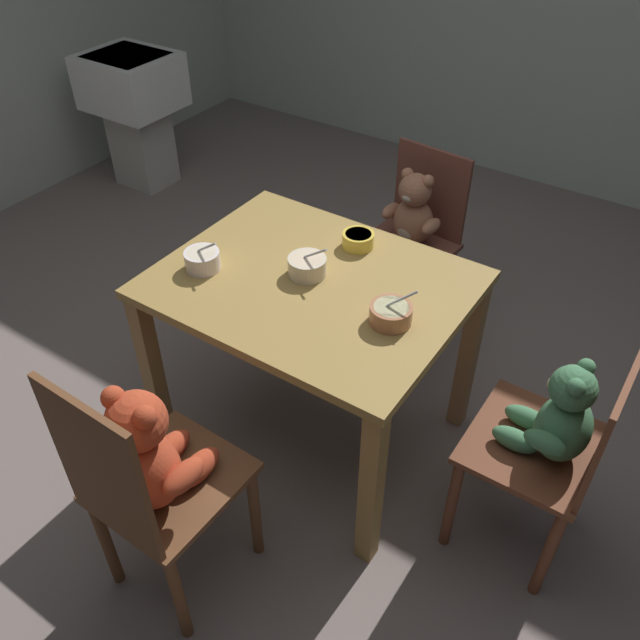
{
  "coord_description": "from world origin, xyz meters",
  "views": [
    {
      "loc": [
        1.0,
        -1.45,
        2.03
      ],
      "look_at": [
        0.0,
        0.05,
        0.53
      ],
      "focal_mm": 36.98,
      "sensor_mm": 36.0,
      "label": 1
    }
  ],
  "objects_px": {
    "teddy_chair_near_right": "(556,432)",
    "sink_basin": "(134,102)",
    "porridge_bowl_cream_center": "(307,266)",
    "teddy_chair_near_front": "(150,466)",
    "porridge_bowl_yellow_far_center": "(358,240)",
    "teddy_chair_far_center": "(411,228)",
    "dining_table": "(312,308)",
    "porridge_bowl_terracotta_near_right": "(391,314)",
    "porridge_bowl_white_near_left": "(202,260)"
  },
  "relations": [
    {
      "from": "porridge_bowl_yellow_far_center",
      "to": "porridge_bowl_terracotta_near_right",
      "type": "distance_m",
      "value": 0.43
    },
    {
      "from": "dining_table",
      "to": "porridge_bowl_cream_center",
      "type": "xyz_separation_m",
      "value": [
        -0.03,
        0.02,
        0.15
      ]
    },
    {
      "from": "teddy_chair_far_center",
      "to": "porridge_bowl_cream_center",
      "type": "relative_size",
      "value": 6.08
    },
    {
      "from": "teddy_chair_near_right",
      "to": "porridge_bowl_white_near_left",
      "type": "distance_m",
      "value": 1.25
    },
    {
      "from": "teddy_chair_far_center",
      "to": "porridge_bowl_yellow_far_center",
      "type": "distance_m",
      "value": 0.56
    },
    {
      "from": "teddy_chair_far_center",
      "to": "sink_basin",
      "type": "xyz_separation_m",
      "value": [
        -2.03,
        0.36,
        -0.01
      ]
    },
    {
      "from": "porridge_bowl_terracotta_near_right",
      "to": "sink_basin",
      "type": "xyz_separation_m",
      "value": [
        -2.37,
        1.18,
        -0.24
      ]
    },
    {
      "from": "teddy_chair_far_center",
      "to": "teddy_chair_near_right",
      "type": "bearing_deg",
      "value": 54.21
    },
    {
      "from": "teddy_chair_far_center",
      "to": "porridge_bowl_yellow_far_center",
      "type": "bearing_deg",
      "value": 9.46
    },
    {
      "from": "sink_basin",
      "to": "teddy_chair_near_front",
      "type": "bearing_deg",
      "value": -43.04
    },
    {
      "from": "porridge_bowl_terracotta_near_right",
      "to": "sink_basin",
      "type": "bearing_deg",
      "value": 153.62
    },
    {
      "from": "dining_table",
      "to": "teddy_chair_near_right",
      "type": "distance_m",
      "value": 0.87
    },
    {
      "from": "teddy_chair_far_center",
      "to": "porridge_bowl_white_near_left",
      "type": "relative_size",
      "value": 6.55
    },
    {
      "from": "porridge_bowl_white_near_left",
      "to": "sink_basin",
      "type": "bearing_deg",
      "value": 143.13
    },
    {
      "from": "teddy_chair_near_right",
      "to": "porridge_bowl_yellow_far_center",
      "type": "height_order",
      "value": "teddy_chair_near_right"
    },
    {
      "from": "teddy_chair_near_front",
      "to": "porridge_bowl_cream_center",
      "type": "height_order",
      "value": "teddy_chair_near_front"
    },
    {
      "from": "teddy_chair_near_right",
      "to": "teddy_chair_near_front",
      "type": "bearing_deg",
      "value": 41.48
    },
    {
      "from": "teddy_chair_far_center",
      "to": "teddy_chair_near_right",
      "type": "xyz_separation_m",
      "value": [
        0.89,
        -0.77,
        0.0
      ]
    },
    {
      "from": "teddy_chair_far_center",
      "to": "teddy_chair_near_right",
      "type": "relative_size",
      "value": 1.0
    },
    {
      "from": "porridge_bowl_terracotta_near_right",
      "to": "porridge_bowl_cream_center",
      "type": "height_order",
      "value": "porridge_bowl_cream_center"
    },
    {
      "from": "porridge_bowl_cream_center",
      "to": "porridge_bowl_terracotta_near_right",
      "type": "bearing_deg",
      "value": -10.51
    },
    {
      "from": "dining_table",
      "to": "porridge_bowl_yellow_far_center",
      "type": "height_order",
      "value": "porridge_bowl_yellow_far_center"
    },
    {
      "from": "teddy_chair_far_center",
      "to": "porridge_bowl_white_near_left",
      "type": "bearing_deg",
      "value": -14.45
    },
    {
      "from": "dining_table",
      "to": "sink_basin",
      "type": "bearing_deg",
      "value": 151.08
    },
    {
      "from": "teddy_chair_near_front",
      "to": "sink_basin",
      "type": "relative_size",
      "value": 1.19
    },
    {
      "from": "dining_table",
      "to": "porridge_bowl_terracotta_near_right",
      "type": "xyz_separation_m",
      "value": [
        0.32,
        -0.04,
        0.15
      ]
    },
    {
      "from": "teddy_chair_far_center",
      "to": "porridge_bowl_yellow_far_center",
      "type": "height_order",
      "value": "teddy_chair_far_center"
    },
    {
      "from": "porridge_bowl_yellow_far_center",
      "to": "teddy_chair_far_center",
      "type": "bearing_deg",
      "value": 94.1
    },
    {
      "from": "teddy_chair_near_right",
      "to": "sink_basin",
      "type": "distance_m",
      "value": 3.13
    },
    {
      "from": "porridge_bowl_terracotta_near_right",
      "to": "dining_table",
      "type": "bearing_deg",
      "value": 172.3
    },
    {
      "from": "sink_basin",
      "to": "dining_table",
      "type": "bearing_deg",
      "value": -28.92
    },
    {
      "from": "porridge_bowl_white_near_left",
      "to": "porridge_bowl_terracotta_near_right",
      "type": "bearing_deg",
      "value": 8.71
    },
    {
      "from": "teddy_chair_near_front",
      "to": "porridge_bowl_cream_center",
      "type": "distance_m",
      "value": 0.82
    },
    {
      "from": "dining_table",
      "to": "porridge_bowl_white_near_left",
      "type": "bearing_deg",
      "value": -157.2
    },
    {
      "from": "porridge_bowl_cream_center",
      "to": "sink_basin",
      "type": "xyz_separation_m",
      "value": [
        -2.02,
        1.11,
        -0.24
      ]
    },
    {
      "from": "teddy_chair_near_right",
      "to": "porridge_bowl_white_near_left",
      "type": "bearing_deg",
      "value": 6.92
    },
    {
      "from": "porridge_bowl_terracotta_near_right",
      "to": "porridge_bowl_cream_center",
      "type": "relative_size",
      "value": 0.97
    },
    {
      "from": "dining_table",
      "to": "porridge_bowl_cream_center",
      "type": "bearing_deg",
      "value": 145.94
    },
    {
      "from": "teddy_chair_near_front",
      "to": "porridge_bowl_terracotta_near_right",
      "type": "relative_size",
      "value": 7.05
    },
    {
      "from": "sink_basin",
      "to": "teddy_chair_far_center",
      "type": "bearing_deg",
      "value": -10.04
    },
    {
      "from": "porridge_bowl_cream_center",
      "to": "dining_table",
      "type": "bearing_deg",
      "value": -34.06
    },
    {
      "from": "porridge_bowl_cream_center",
      "to": "teddy_chair_near_right",
      "type": "bearing_deg",
      "value": -1.51
    },
    {
      "from": "dining_table",
      "to": "porridge_bowl_yellow_far_center",
      "type": "relative_size",
      "value": 8.86
    },
    {
      "from": "teddy_chair_far_center",
      "to": "porridge_bowl_yellow_far_center",
      "type": "xyz_separation_m",
      "value": [
        0.04,
        -0.51,
        0.23
      ]
    },
    {
      "from": "dining_table",
      "to": "porridge_bowl_white_near_left",
      "type": "xyz_separation_m",
      "value": [
        -0.35,
        -0.15,
        0.15
      ]
    },
    {
      "from": "teddy_chair_near_right",
      "to": "porridge_bowl_yellow_far_center",
      "type": "bearing_deg",
      "value": -17.05
    },
    {
      "from": "teddy_chair_far_center",
      "to": "porridge_bowl_cream_center",
      "type": "xyz_separation_m",
      "value": [
        -0.02,
        -0.75,
        0.24
      ]
    },
    {
      "from": "teddy_chair_near_front",
      "to": "sink_basin",
      "type": "xyz_separation_m",
      "value": [
        -2.04,
        1.91,
        -0.05
      ]
    },
    {
      "from": "teddy_chair_near_front",
      "to": "sink_basin",
      "type": "height_order",
      "value": "teddy_chair_near_front"
    },
    {
      "from": "dining_table",
      "to": "porridge_bowl_terracotta_near_right",
      "type": "relative_size",
      "value": 7.47
    }
  ]
}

